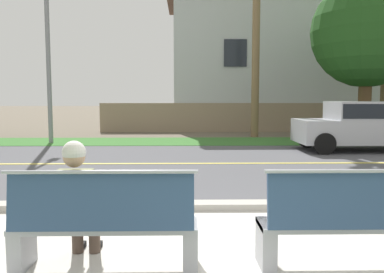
% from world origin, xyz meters
% --- Properties ---
extents(ground_plane, '(140.00, 140.00, 0.00)m').
position_xyz_m(ground_plane, '(0.00, 8.00, 0.00)').
color(ground_plane, '#665B4C').
extents(sidewalk_pavement, '(44.00, 3.60, 0.01)m').
position_xyz_m(sidewalk_pavement, '(0.00, 0.40, 0.01)').
color(sidewalk_pavement, beige).
rests_on(sidewalk_pavement, ground_plane).
extents(curb_edge, '(44.00, 0.30, 0.11)m').
position_xyz_m(curb_edge, '(0.00, 2.35, 0.06)').
color(curb_edge, '#ADA89E').
rests_on(curb_edge, ground_plane).
extents(street_asphalt, '(52.00, 8.00, 0.01)m').
position_xyz_m(street_asphalt, '(0.00, 6.50, 0.00)').
color(street_asphalt, '#515156').
rests_on(street_asphalt, ground_plane).
extents(road_centre_line, '(48.00, 0.14, 0.01)m').
position_xyz_m(road_centre_line, '(0.00, 6.50, 0.01)').
color(road_centre_line, '#E0CC4C').
rests_on(road_centre_line, ground_plane).
extents(far_verge_grass, '(48.00, 2.80, 0.02)m').
position_xyz_m(far_verge_grass, '(0.00, 11.65, 0.01)').
color(far_verge_grass, '#38702D').
rests_on(far_verge_grass, ground_plane).
extents(bench_left, '(1.76, 0.48, 1.01)m').
position_xyz_m(bench_left, '(-1.18, 0.24, 0.45)').
color(bench_left, '#9EA0A8').
rests_on(bench_left, ground_plane).
extents(bench_right, '(1.76, 0.48, 1.01)m').
position_xyz_m(bench_right, '(1.18, 0.24, 0.45)').
color(bench_right, '#9EA0A8').
rests_on(bench_right, ground_plane).
extents(seated_person_olive, '(0.52, 0.68, 1.25)m').
position_xyz_m(seated_person_olive, '(-1.48, 0.41, 0.68)').
color(seated_person_olive, '#47382D').
rests_on(seated_person_olive, ground_plane).
extents(car_silver_near, '(4.30, 1.86, 1.54)m').
position_xyz_m(car_silver_near, '(5.26, 8.90, 0.85)').
color(car_silver_near, '#B2B5BC').
rests_on(car_silver_near, ground_plane).
extents(streetlamp, '(0.24, 2.10, 6.86)m').
position_xyz_m(streetlamp, '(-5.32, 11.46, 3.93)').
color(streetlamp, gray).
rests_on(streetlamp, ground_plane).
extents(shade_tree_left, '(4.08, 4.08, 6.73)m').
position_xyz_m(shade_tree_left, '(6.44, 11.35, 4.37)').
color(shade_tree_left, brown).
rests_on(shade_tree_left, ground_plane).
extents(garden_wall, '(13.00, 0.36, 1.40)m').
position_xyz_m(garden_wall, '(2.00, 16.04, 0.70)').
color(garden_wall, gray).
rests_on(garden_wall, ground_plane).
extents(house_across_street, '(11.61, 6.91, 7.50)m').
position_xyz_m(house_across_street, '(4.44, 19.24, 3.79)').
color(house_across_street, '#B7BCC1').
rests_on(house_across_street, ground_plane).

